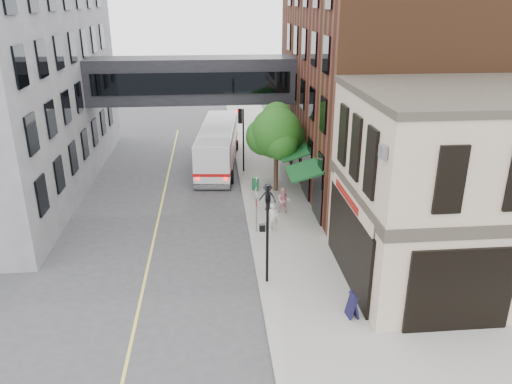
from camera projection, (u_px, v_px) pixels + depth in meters
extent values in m
plane|color=#38383A|center=(263.00, 311.00, 20.07)|extent=(120.00, 120.00, 0.00)
cube|color=gray|center=(271.00, 186.00, 33.20)|extent=(4.00, 60.00, 0.15)
cube|color=#C5AE96|center=(468.00, 191.00, 21.21)|extent=(10.00, 8.00, 8.15)
cube|color=#38332B|center=(469.00, 190.00, 21.18)|extent=(10.12, 8.12, 0.50)
cube|color=#38332B|center=(485.00, 92.00, 19.67)|extent=(10.12, 8.12, 0.30)
cube|color=black|center=(348.00, 243.00, 21.59)|extent=(0.14, 6.40, 3.40)
cube|color=black|center=(347.00, 243.00, 21.58)|extent=(0.04, 5.90, 3.00)
cube|color=maroon|center=(346.00, 196.00, 21.43)|extent=(0.03, 3.60, 0.32)
cube|color=#4C2B18|center=(393.00, 76.00, 32.29)|extent=(12.00, 18.00, 14.00)
cube|color=#0D3C1E|center=(289.00, 144.00, 32.00)|extent=(1.80, 13.00, 0.40)
cube|color=black|center=(192.00, 80.00, 34.14)|extent=(14.00, 3.00, 3.00)
cube|color=black|center=(192.00, 84.00, 32.71)|extent=(13.00, 0.08, 1.40)
cube|color=black|center=(193.00, 77.00, 35.58)|extent=(13.00, 0.08, 1.40)
cylinder|color=black|center=(267.00, 235.00, 21.08)|extent=(0.12, 0.12, 4.50)
cube|color=black|center=(262.00, 228.00, 20.94)|extent=(0.25, 0.22, 0.30)
imported|color=black|center=(268.00, 194.00, 20.41)|extent=(0.20, 0.16, 1.00)
cylinder|color=black|center=(243.00, 141.00, 35.00)|extent=(0.12, 0.12, 4.50)
cube|color=black|center=(240.00, 136.00, 34.85)|extent=(0.25, 0.22, 0.30)
cube|color=black|center=(240.00, 116.00, 34.34)|extent=(0.28, 0.28, 1.00)
sphere|color=#FF0C05|center=(238.00, 111.00, 34.20)|extent=(0.18, 0.18, 0.18)
cylinder|color=gray|center=(256.00, 206.00, 26.00)|extent=(0.08, 0.08, 3.00)
cube|color=white|center=(256.00, 193.00, 25.74)|extent=(0.03, 0.75, 0.22)
cube|color=#0C591E|center=(256.00, 183.00, 25.54)|extent=(0.03, 0.70, 0.18)
cube|color=#B20C0C|center=(256.00, 202.00, 25.92)|extent=(0.03, 0.30, 0.40)
cylinder|color=#382619|center=(276.00, 170.00, 31.75)|extent=(0.28, 0.28, 2.80)
sphere|color=#134913|center=(276.00, 133.00, 30.88)|extent=(3.20, 3.20, 3.20)
sphere|color=#134913|center=(288.00, 137.00, 31.55)|extent=(2.20, 2.20, 2.20)
sphere|color=#134913|center=(265.00, 137.00, 31.20)|extent=(2.40, 2.40, 2.40)
sphere|color=#134913|center=(277.00, 118.00, 31.15)|extent=(2.00, 2.00, 2.00)
cube|color=#D8CC4C|center=(159.00, 215.00, 28.92)|extent=(0.12, 40.00, 0.01)
cube|color=silver|center=(218.00, 145.00, 36.97)|extent=(3.45, 11.09, 2.75)
cube|color=black|center=(218.00, 139.00, 36.79)|extent=(3.49, 10.91, 1.00)
cube|color=#B20C0C|center=(218.00, 151.00, 37.14)|extent=(3.51, 11.12, 0.21)
cylinder|color=black|center=(196.00, 177.00, 33.66)|extent=(0.38, 0.97, 0.95)
cylinder|color=black|center=(231.00, 177.00, 33.64)|extent=(0.38, 0.97, 0.95)
cylinder|color=black|center=(207.00, 146.00, 40.73)|extent=(0.38, 0.97, 0.95)
cylinder|color=black|center=(236.00, 146.00, 40.71)|extent=(0.38, 0.97, 0.95)
imported|color=silver|center=(273.00, 217.00, 26.40)|extent=(0.58, 0.40, 1.52)
imported|color=pink|center=(284.00, 201.00, 28.58)|extent=(0.86, 0.75, 1.52)
imported|color=black|center=(268.00, 197.00, 28.95)|extent=(1.19, 1.01, 1.60)
cube|color=#13552A|center=(255.00, 183.00, 32.20)|extent=(0.47, 0.43, 0.85)
cube|color=black|center=(353.00, 305.00, 19.31)|extent=(0.43, 0.60, 1.01)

